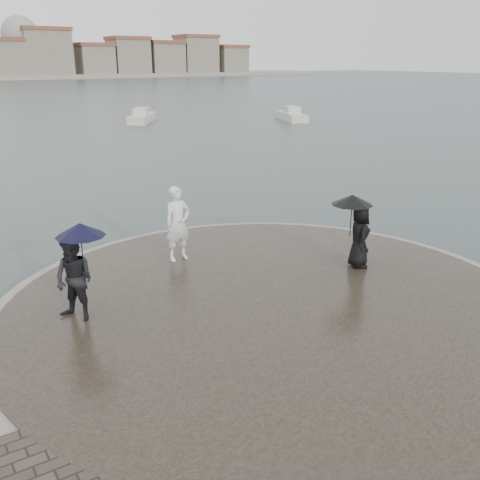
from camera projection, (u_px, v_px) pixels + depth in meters
ground at (390, 391)px, 9.43m from camera, size 400.00×400.00×0.00m
kerb_ring at (271, 309)px, 12.14m from camera, size 12.50×12.50×0.32m
quay_tip at (271, 308)px, 12.13m from camera, size 11.90×11.90×0.36m
statue at (178, 224)px, 14.28m from camera, size 0.76×0.52×2.03m
visitor_left at (76, 269)px, 10.95m from camera, size 1.29×1.16×2.04m
visitor_right at (357, 226)px, 13.74m from camera, size 1.21×1.11×1.95m
boats at (113, 127)px, 42.49m from camera, size 43.56×14.54×1.50m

